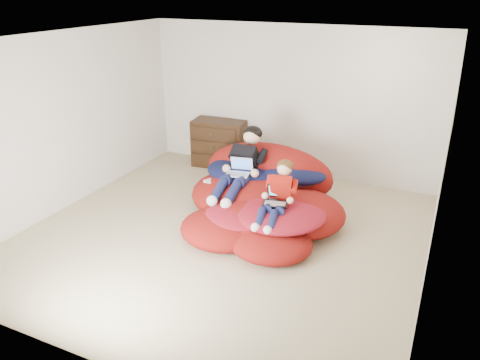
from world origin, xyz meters
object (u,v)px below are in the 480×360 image
object	(u,v)px
beanbag_pile	(262,197)
younger_boy	(278,192)
older_boy	(243,162)
laptop_black	(277,198)
laptop_white	(240,170)
dresser	(219,143)

from	to	relation	value
beanbag_pile	younger_boy	size ratio (longest dim) A/B	2.61
beanbag_pile	older_boy	xyz separation A→B (m)	(-0.35, 0.11, 0.44)
beanbag_pile	laptop_black	size ratio (longest dim) A/B	6.56
younger_boy	laptop_white	size ratio (longest dim) A/B	2.62
beanbag_pile	laptop_black	bearing A→B (deg)	-50.21
older_boy	laptop_white	size ratio (longest dim) A/B	3.67
beanbag_pile	laptop_white	distance (m)	0.51
beanbag_pile	laptop_black	distance (m)	0.69
beanbag_pile	laptop_black	xyz separation A→B (m)	(0.41, -0.49, 0.28)
laptop_black	younger_boy	bearing A→B (deg)	90.00
younger_boy	laptop_black	size ratio (longest dim) A/B	2.52
older_boy	laptop_black	xyz separation A→B (m)	(0.76, -0.60, -0.16)
dresser	laptop_black	world-z (taller)	dresser
older_boy	laptop_white	xyz separation A→B (m)	(0.00, -0.11, -0.07)
older_boy	younger_boy	xyz separation A→B (m)	(0.76, -0.57, -0.09)
dresser	older_boy	xyz separation A→B (m)	(1.10, -1.39, 0.29)
laptop_white	laptop_black	world-z (taller)	laptop_white
dresser	beanbag_pile	world-z (taller)	beanbag_pile
dresser	laptop_white	xyz separation A→B (m)	(1.10, -1.50, 0.22)
younger_boy	laptop_black	bearing A→B (deg)	-90.00
older_boy	younger_boy	world-z (taller)	older_boy
laptop_black	older_boy	bearing A→B (deg)	141.62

